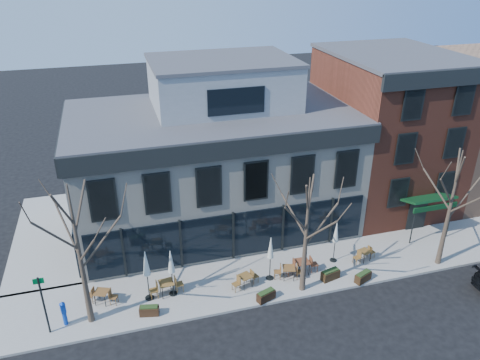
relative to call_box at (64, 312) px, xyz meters
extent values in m
plane|color=black|center=(9.75, 3.13, -0.92)|extent=(120.00, 120.00, 0.00)
cube|color=gray|center=(13.00, 0.98, -0.85)|extent=(33.50, 4.70, 0.15)
cube|color=gray|center=(-1.50, 9.13, -0.85)|extent=(4.50, 12.00, 0.15)
cube|color=beige|center=(9.75, 8.13, 3.08)|extent=(18.00, 10.00, 8.00)
cube|color=#47474C|center=(9.75, 8.13, 7.13)|extent=(18.30, 10.30, 0.30)
cube|color=black|center=(9.75, 3.01, 6.63)|extent=(18.30, 0.25, 1.10)
cube|color=black|center=(0.63, 8.13, 6.63)|extent=(0.25, 10.30, 1.10)
cube|color=black|center=(9.75, 3.07, 0.98)|extent=(17.20, 0.12, 3.00)
cube|color=black|center=(0.69, 7.13, 0.98)|extent=(0.12, 7.50, 3.00)
cube|color=gray|center=(10.75, 9.13, 8.68)|extent=(9.00, 6.50, 3.00)
cube|color=brown|center=(22.75, 8.13, 4.58)|extent=(8.00, 10.00, 11.00)
cube|color=#47474C|center=(22.75, 8.13, 10.13)|extent=(8.20, 10.20, 0.25)
cube|color=black|center=(22.75, 3.01, 9.68)|extent=(8.20, 0.25, 1.00)
cube|color=black|center=(22.75, 2.28, 1.98)|extent=(3.20, 1.66, 0.67)
cube|color=black|center=(22.75, 3.08, 0.33)|extent=(1.40, 0.10, 2.50)
cone|color=#382B21|center=(1.25, -0.07, 3.19)|extent=(0.34, 0.34, 7.92)
cylinder|color=#382B21|center=(2.32, 0.12, 3.76)|extent=(2.23, 0.50, 2.48)
cylinder|color=#382B21|center=(0.80, 0.90, 4.22)|extent=(1.03, 2.05, 2.14)
cylinder|color=#382B21|center=(0.41, -0.37, 4.73)|extent=(1.80, 0.75, 2.21)
cylinder|color=#382B21|center=(1.70, -1.03, 4.13)|extent=(1.03, 2.04, 2.28)
cone|color=#382B21|center=(12.75, -0.77, 2.75)|extent=(0.34, 0.34, 7.04)
cylinder|color=#382B21|center=(13.70, -0.60, 3.25)|extent=(2.00, 0.46, 2.21)
cylinder|color=#382B21|center=(12.35, 0.09, 3.66)|extent=(0.93, 1.84, 1.91)
cylinder|color=#382B21|center=(12.00, -1.04, 4.12)|extent=(1.61, 0.68, 1.97)
cylinder|color=#382B21|center=(13.15, -1.62, 3.58)|extent=(0.93, 1.83, 2.03)
cone|color=#382B21|center=(21.75, -0.77, 2.97)|extent=(0.34, 0.34, 7.48)
cylinder|color=#382B21|center=(22.76, -0.59, 3.50)|extent=(2.12, 0.48, 2.35)
cylinder|color=#382B21|center=(21.33, 0.15, 3.94)|extent=(0.98, 1.94, 2.03)
cylinder|color=#382B21|center=(20.96, -1.06, 4.42)|extent=(1.71, 0.71, 2.09)
cylinder|color=#382B21|center=(22.18, -1.68, 3.86)|extent=(0.98, 1.94, 2.16)
cylinder|color=black|center=(-0.75, -0.37, 0.93)|extent=(0.10, 0.10, 3.40)
cube|color=#005926|center=(-0.75, -0.37, 2.43)|extent=(0.50, 0.04, 0.30)
cylinder|color=#0D3AAC|center=(0.00, 0.00, -0.38)|extent=(0.22, 0.22, 0.78)
cube|color=#0D3AAC|center=(0.00, 0.00, 0.29)|extent=(0.30, 0.27, 0.56)
cone|color=#0D3AAC|center=(0.00, 0.00, 0.62)|extent=(0.29, 0.29, 0.13)
cube|color=brown|center=(1.85, 1.17, -0.04)|extent=(0.93, 0.93, 0.04)
cylinder|color=black|center=(1.48, 1.02, -0.41)|extent=(0.04, 0.04, 0.73)
cylinder|color=black|center=(2.00, 0.80, -0.41)|extent=(0.04, 0.04, 0.73)
cylinder|color=black|center=(1.70, 1.54, -0.41)|extent=(0.04, 0.04, 0.73)
cylinder|color=black|center=(2.22, 1.32, -0.41)|extent=(0.04, 0.04, 0.73)
cube|color=brown|center=(5.32, 0.90, 0.03)|extent=(0.85, 0.85, 0.04)
cylinder|color=black|center=(5.05, 0.55, -0.38)|extent=(0.04, 0.04, 0.80)
cylinder|color=black|center=(5.66, 0.62, -0.38)|extent=(0.04, 0.04, 0.80)
cylinder|color=black|center=(4.98, 1.17, -0.38)|extent=(0.04, 0.04, 0.80)
cylinder|color=black|center=(5.59, 1.24, -0.38)|extent=(0.04, 0.04, 0.80)
cube|color=brown|center=(9.72, 0.35, -0.05)|extent=(0.87, 0.87, 0.04)
cylinder|color=black|center=(9.55, 0.00, -0.42)|extent=(0.04, 0.04, 0.71)
cylinder|color=black|center=(10.07, 0.18, -0.42)|extent=(0.04, 0.04, 0.71)
cylinder|color=black|center=(9.37, 0.52, -0.42)|extent=(0.04, 0.04, 0.71)
cylinder|color=black|center=(9.89, 0.70, -0.42)|extent=(0.04, 0.04, 0.71)
cube|color=brown|center=(12.36, 0.36, -0.04)|extent=(0.88, 0.88, 0.04)
cylinder|color=black|center=(12.01, 0.17, -0.41)|extent=(0.04, 0.04, 0.73)
cylinder|color=black|center=(12.55, 0.01, -0.41)|extent=(0.04, 0.04, 0.73)
cylinder|color=black|center=(12.17, 0.71, -0.41)|extent=(0.04, 0.04, 0.73)
cylinder|color=black|center=(12.71, 0.55, -0.41)|extent=(0.04, 0.04, 0.73)
cube|color=brown|center=(13.31, 0.60, 0.05)|extent=(0.81, 0.81, 0.04)
cylinder|color=black|center=(12.98, 0.30, -0.37)|extent=(0.04, 0.04, 0.81)
cylinder|color=black|center=(13.61, 0.28, -0.37)|extent=(0.04, 0.04, 0.81)
cylinder|color=black|center=(13.00, 0.93, -0.37)|extent=(0.04, 0.04, 0.81)
cylinder|color=black|center=(13.63, 0.91, -0.37)|extent=(0.04, 0.04, 0.81)
cube|color=brown|center=(17.48, 0.71, -0.09)|extent=(0.80, 0.80, 0.04)
cylinder|color=black|center=(17.29, 0.39, -0.44)|extent=(0.04, 0.04, 0.68)
cylinder|color=black|center=(17.80, 0.52, -0.44)|extent=(0.04, 0.04, 0.68)
cylinder|color=black|center=(17.16, 0.89, -0.44)|extent=(0.04, 0.04, 0.68)
cylinder|color=black|center=(17.67, 1.03, -0.44)|extent=(0.04, 0.04, 0.68)
cylinder|color=black|center=(4.34, 0.82, -0.74)|extent=(0.50, 0.50, 0.07)
cylinder|color=black|center=(4.34, 0.82, 0.46)|extent=(0.06, 0.06, 2.48)
cone|color=silver|center=(4.34, 0.82, 1.59)|extent=(0.41, 0.41, 1.46)
cylinder|color=black|center=(5.66, 0.81, -0.74)|extent=(0.46, 0.46, 0.06)
cylinder|color=black|center=(5.66, 0.81, 0.39)|extent=(0.05, 0.05, 2.32)
cone|color=beige|center=(5.66, 0.81, 1.44)|extent=(0.38, 0.38, 1.37)
cylinder|color=black|center=(11.29, 0.64, -0.74)|extent=(0.45, 0.45, 0.06)
cylinder|color=black|center=(11.29, 0.64, 0.36)|extent=(0.05, 0.05, 2.27)
cone|color=beige|center=(11.29, 0.64, 1.39)|extent=(0.37, 0.37, 1.34)
cylinder|color=black|center=(15.66, 1.21, -0.74)|extent=(0.44, 0.44, 0.06)
cylinder|color=black|center=(15.66, 1.21, 0.31)|extent=(0.05, 0.05, 2.18)
cone|color=beige|center=(15.66, 1.21, 1.30)|extent=(0.36, 0.36, 1.29)
cube|color=#321E10|center=(4.20, -0.48, -0.52)|extent=(1.07, 0.61, 0.50)
cube|color=#1E3314|center=(4.20, -0.48, -0.25)|extent=(0.95, 0.51, 0.08)
cube|color=black|center=(10.48, -1.07, -0.51)|extent=(1.14, 0.77, 0.53)
cube|color=#1E3314|center=(10.48, -1.07, -0.22)|extent=(1.01, 0.65, 0.08)
cube|color=black|center=(14.67, -0.38, -0.49)|extent=(1.19, 0.70, 0.56)
cube|color=#1E3314|center=(14.67, -0.38, -0.19)|extent=(1.06, 0.58, 0.09)
cube|color=#332011|center=(16.41, -1.07, -0.51)|extent=(1.14, 0.80, 0.53)
cube|color=#1E3314|center=(16.41, -1.07, -0.22)|extent=(1.01, 0.68, 0.08)
camera|label=1|loc=(3.53, -20.05, 16.47)|focal=35.00mm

